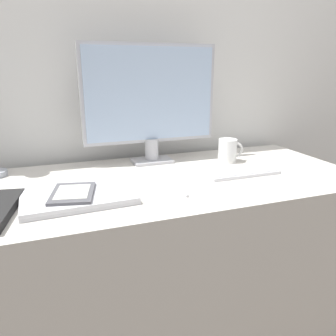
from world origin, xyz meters
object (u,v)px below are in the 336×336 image
(monitor, at_px, (151,100))
(keyboard, at_px, (240,172))
(laptop, at_px, (78,196))
(ereader, at_px, (73,193))
(pen, at_px, (181,188))
(coffee_mug, at_px, (228,151))

(monitor, xyz_separation_m, keyboard, (0.27, -0.27, -0.25))
(laptop, height_order, ereader, ereader)
(keyboard, height_order, laptop, laptop)
(monitor, relative_size, ereader, 2.93)
(laptop, relative_size, ereader, 1.78)
(ereader, xyz_separation_m, pen, (0.34, -0.02, -0.02))
(monitor, bearing_deg, keyboard, -44.87)
(monitor, distance_m, pen, 0.44)
(coffee_mug, bearing_deg, ereader, -160.62)
(pen, bearing_deg, keyboard, 17.42)
(keyboard, relative_size, coffee_mug, 2.48)
(laptop, relative_size, coffee_mug, 2.96)
(laptop, distance_m, pen, 0.33)
(ereader, bearing_deg, keyboard, 6.39)
(keyboard, xyz_separation_m, laptop, (-0.60, -0.06, 0.00))
(laptop, height_order, pen, laptop)
(keyboard, height_order, pen, keyboard)
(ereader, bearing_deg, coffee_mug, 19.38)
(laptop, bearing_deg, coffee_mug, 18.74)
(monitor, bearing_deg, coffee_mug, -19.26)
(coffee_mug, bearing_deg, pen, -141.68)
(pen, bearing_deg, monitor, 88.86)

